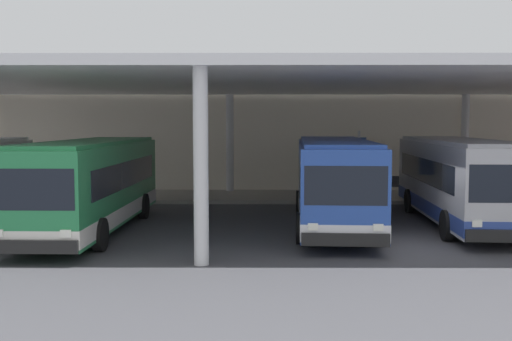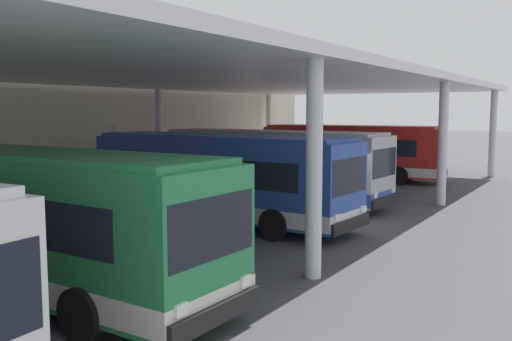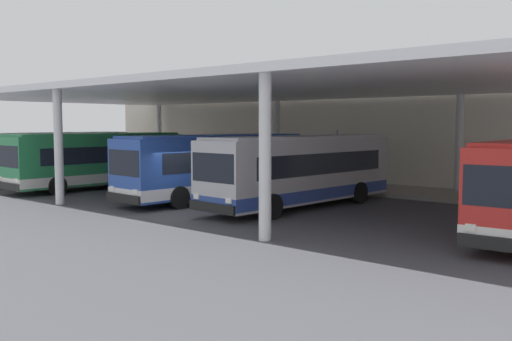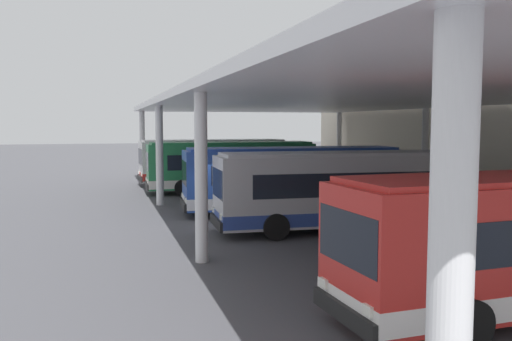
{
  "view_description": "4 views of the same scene",
  "coord_description": "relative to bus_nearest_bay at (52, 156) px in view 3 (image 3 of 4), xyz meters",
  "views": [
    {
      "loc": [
        -4.63,
        -18.59,
        3.82
      ],
      "look_at": [
        -4.74,
        3.01,
        2.09
      ],
      "focal_mm": 42.87,
      "sensor_mm": 36.0,
      "label": 1
    },
    {
      "loc": [
        -18.06,
        -8.33,
        4.04
      ],
      "look_at": [
        0.95,
        3.6,
        1.62
      ],
      "focal_mm": 39.04,
      "sensor_mm": 36.0,
      "label": 2
    },
    {
      "loc": [
        17.45,
        -15.98,
        3.67
      ],
      "look_at": [
        1.37,
        2.61,
        1.65
      ],
      "focal_mm": 39.38,
      "sensor_mm": 36.0,
      "label": 3
    },
    {
      "loc": [
        22.48,
        -5.42,
        4.29
      ],
      "look_at": [
        -4.83,
        2.41,
        1.83
      ],
      "focal_mm": 37.8,
      "sensor_mm": 36.0,
      "label": 4
    }
  ],
  "objects": [
    {
      "name": "platform_kerb",
      "position": [
        15.39,
        9.44,
        -1.57
      ],
      "size": [
        42.0,
        4.5,
        0.18
      ],
      "primitive_type": "cube",
      "color": "#A39E93",
      "rests_on": "ground"
    },
    {
      "name": "ground_plane",
      "position": [
        15.39,
        -2.31,
        -1.66
      ],
      "size": [
        200.0,
        200.0,
        0.0
      ],
      "primitive_type": "plane",
      "color": "#47474C"
    },
    {
      "name": "bus_far_bay",
      "position": [
        18.17,
        1.66,
        0.0
      ],
      "size": [
        3.06,
        10.64,
        3.17
      ],
      "color": "#B7B7BC",
      "rests_on": "ground"
    },
    {
      "name": "bus_second_bay",
      "position": [
        4.93,
        0.1,
        0.0
      ],
      "size": [
        2.89,
        10.58,
        3.17
      ],
      "color": "#28844C",
      "rests_on": "ground"
    },
    {
      "name": "bus_nearest_bay",
      "position": [
        0.0,
        0.0,
        0.0
      ],
      "size": [
        3.0,
        10.62,
        3.17
      ],
      "color": "white",
      "rests_on": "ground"
    },
    {
      "name": "bench_waiting",
      "position": [
        17.24,
        9.51,
        -0.99
      ],
      "size": [
        1.8,
        0.45,
        0.92
      ],
      "color": "#4C515B",
      "rests_on": "platform_kerb"
    },
    {
      "name": "banner_sign",
      "position": [
        15.59,
        8.63,
        0.32
      ],
      "size": [
        0.7,
        0.12,
        3.2
      ],
      "color": "#B2B2B7",
      "rests_on": "platform_kerb"
    },
    {
      "name": "bus_middle_bay",
      "position": [
        13.48,
        1.09,
        0.0
      ],
      "size": [
        3.16,
        10.66,
        3.17
      ],
      "color": "#284CA8",
      "rests_on": "ground"
    },
    {
      "name": "canopy_shelter",
      "position": [
        15.39,
        3.19,
        3.66
      ],
      "size": [
        40.0,
        17.0,
        5.55
      ],
      "color": "silver",
      "rests_on": "ground"
    },
    {
      "name": "station_building_facade",
      "position": [
        15.39,
        12.69,
        1.85
      ],
      "size": [
        48.0,
        1.6,
        7.01
      ],
      "primitive_type": "cube",
      "color": "beige",
      "rests_on": "ground"
    }
  ]
}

